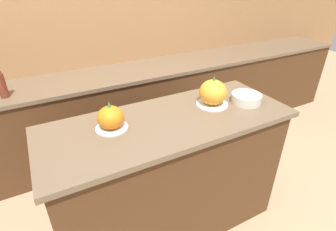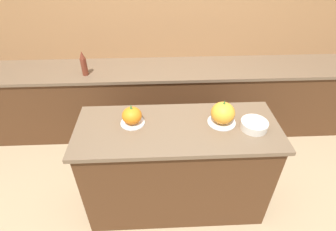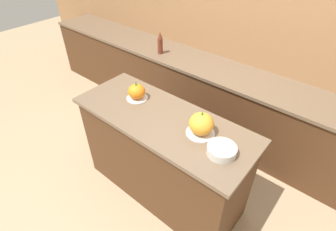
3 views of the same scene
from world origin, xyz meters
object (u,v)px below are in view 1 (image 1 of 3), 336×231
(bottle_tall, at_px, (1,82))
(pumpkin_cake_right, at_px, (213,93))
(pumpkin_cake_left, at_px, (111,118))
(mixing_bowl, at_px, (246,98))

(bottle_tall, bearing_deg, pumpkin_cake_right, -37.95)
(pumpkin_cake_right, distance_m, bottle_tall, 1.64)
(pumpkin_cake_left, bearing_deg, pumpkin_cake_right, -2.02)
(pumpkin_cake_right, bearing_deg, bottle_tall, 142.05)
(bottle_tall, xyz_separation_m, mixing_bowl, (1.53, -1.09, -0.03))
(pumpkin_cake_left, height_order, bottle_tall, bottle_tall)
(pumpkin_cake_left, bearing_deg, bottle_tall, 120.62)
(bottle_tall, height_order, mixing_bowl, bottle_tall)
(pumpkin_cake_right, bearing_deg, mixing_bowl, -19.60)
(pumpkin_cake_right, xyz_separation_m, mixing_bowl, (0.23, -0.08, -0.06))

